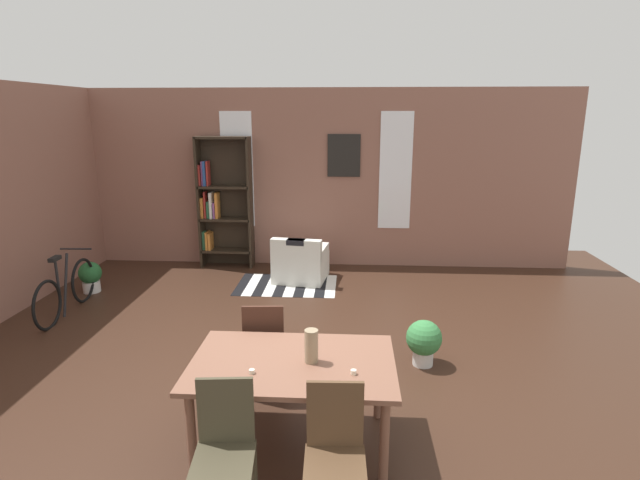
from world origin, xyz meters
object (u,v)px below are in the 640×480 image
object	(u,v)px
vase_on_table	(311,346)
armchair_white	(300,263)
dining_table	(293,371)
bicycle_second	(66,290)
dining_chair_near_right	(335,451)
potted_plant_corner	(90,276)
potted_plant_by_shelf	(424,340)
bookshelf_tall	(222,202)
dining_chair_near_left	(225,446)
dining_chair_far_left	(265,345)

from	to	relation	value
vase_on_table	armchair_white	size ratio (longest dim) A/B	0.30
dining_table	bicycle_second	distance (m)	4.26
vase_on_table	dining_chair_near_right	bearing A→B (deg)	-74.12
armchair_white	potted_plant_corner	size ratio (longest dim) A/B	1.90
potted_plant_by_shelf	dining_table	bearing A→B (deg)	-131.35
bookshelf_tall	potted_plant_corner	world-z (taller)	bookshelf_tall
armchair_white	potted_plant_by_shelf	world-z (taller)	armchair_white
bicycle_second	bookshelf_tall	bearing A→B (deg)	55.60
dining_table	bookshelf_tall	size ratio (longest dim) A/B	0.71
vase_on_table	dining_chair_near_left	bearing A→B (deg)	-124.82
bicycle_second	dining_table	bearing A→B (deg)	-37.15
dining_chair_far_left	potted_plant_by_shelf	world-z (taller)	dining_chair_far_left
potted_plant_corner	armchair_white	bearing A→B (deg)	13.71
vase_on_table	potted_plant_by_shelf	world-z (taller)	vase_on_table
dining_chair_near_left	potted_plant_corner	size ratio (longest dim) A/B	2.01
dining_chair_near_right	bicycle_second	xyz separation A→B (m)	(-3.75, 3.31, -0.19)
vase_on_table	potted_plant_corner	bearing A→B (deg)	136.98
dining_chair_far_left	dining_chair_near_right	bearing A→B (deg)	-64.29
bookshelf_tall	armchair_white	size ratio (longest dim) A/B	2.53
bookshelf_tall	dining_chair_near_left	bearing A→B (deg)	-75.67
bicycle_second	potted_plant_by_shelf	world-z (taller)	bicycle_second
dining_chair_near_left	bookshelf_tall	xyz separation A→B (m)	(-1.44, 5.62, 0.63)
dining_chair_near_left	bicycle_second	xyz separation A→B (m)	(-3.02, 3.31, -0.19)
dining_chair_near_left	armchair_white	distance (m)	4.91
dining_chair_near_right	potted_plant_by_shelf	bearing A→B (deg)	67.72
bookshelf_tall	potted_plant_by_shelf	world-z (taller)	bookshelf_tall
dining_chair_near_left	armchair_white	size ratio (longest dim) A/B	1.06
dining_chair_near_right	armchair_white	bearing A→B (deg)	98.39
dining_chair_near_left	potted_plant_by_shelf	bearing A→B (deg)	53.21
dining_chair_near_left	potted_plant_by_shelf	xyz separation A→B (m)	(1.62, 2.16, -0.23)
dining_chair_near_left	dining_chair_far_left	world-z (taller)	same
dining_table	potted_plant_by_shelf	size ratio (longest dim) A/B	3.20
bookshelf_tall	armchair_white	world-z (taller)	bookshelf_tall
dining_chair_near_right	potted_plant_by_shelf	size ratio (longest dim) A/B	1.88
vase_on_table	potted_plant_corner	xyz separation A→B (m)	(-3.64, 3.40, -0.63)
potted_plant_corner	vase_on_table	bearing A→B (deg)	-43.02
bookshelf_tall	potted_plant_by_shelf	size ratio (longest dim) A/B	4.50
dining_chair_near_left	potted_plant_corner	bearing A→B (deg)	126.99
vase_on_table	dining_chair_far_left	xyz separation A→B (m)	(-0.51, 0.75, -0.37)
armchair_white	bicycle_second	world-z (taller)	bicycle_second
dining_chair_near_left	potted_plant_by_shelf	distance (m)	2.71
vase_on_table	dining_chair_far_left	size ratio (longest dim) A/B	0.28
bookshelf_tall	armchair_white	distance (m)	1.83
dining_table	armchair_white	xyz separation A→B (m)	(-0.36, 4.16, -0.39)
dining_chair_near_right	bookshelf_tall	xyz separation A→B (m)	(-2.17, 5.62, 0.63)
potted_plant_by_shelf	armchair_white	bearing A→B (deg)	120.42
potted_plant_by_shelf	bicycle_second	bearing A→B (deg)	166.09
armchair_white	bicycle_second	bearing A→B (deg)	-152.19
bookshelf_tall	bicycle_second	distance (m)	2.91
dining_chair_far_left	bicycle_second	xyz separation A→B (m)	(-3.03, 1.82, -0.19)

